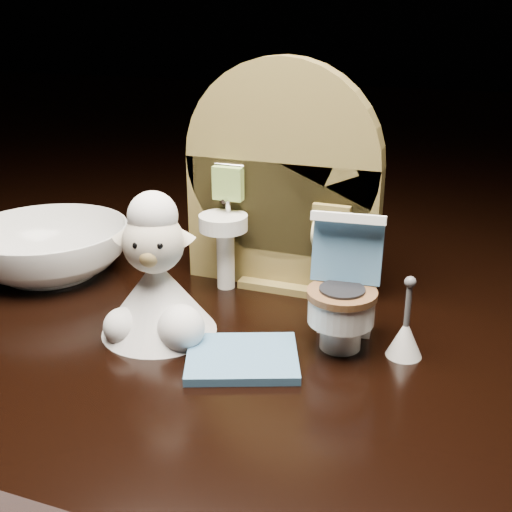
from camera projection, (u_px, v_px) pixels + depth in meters
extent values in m
cube|color=black|center=(247.00, 395.00, 0.40)|extent=(2.50, 2.50, 0.10)
cube|color=olive|center=(281.00, 224.00, 0.43)|extent=(0.13, 0.02, 0.09)
cylinder|color=olive|center=(282.00, 161.00, 0.41)|extent=(0.13, 0.02, 0.13)
cube|color=olive|center=(281.00, 280.00, 0.44)|extent=(0.05, 0.04, 0.01)
cylinder|color=white|center=(226.00, 257.00, 0.43)|extent=(0.01, 0.01, 0.04)
cylinder|color=white|center=(223.00, 223.00, 0.42)|extent=(0.03, 0.03, 0.01)
cylinder|color=silver|center=(228.00, 204.00, 0.42)|extent=(0.00, 0.00, 0.01)
cube|color=#8AAE50|center=(228.00, 183.00, 0.42)|extent=(0.02, 0.01, 0.02)
cube|color=olive|center=(331.00, 222.00, 0.40)|extent=(0.02, 0.01, 0.02)
cylinder|color=#C6BA83|center=(328.00, 234.00, 0.40)|extent=(0.02, 0.02, 0.02)
cylinder|color=white|center=(340.00, 333.00, 0.36)|extent=(0.02, 0.02, 0.02)
cylinder|color=white|center=(341.00, 309.00, 0.35)|extent=(0.04, 0.04, 0.02)
cylinder|color=brown|center=(342.00, 294.00, 0.34)|extent=(0.04, 0.04, 0.00)
cube|color=white|center=(346.00, 295.00, 0.37)|extent=(0.03, 0.02, 0.05)
cube|color=teal|center=(348.00, 248.00, 0.35)|extent=(0.04, 0.02, 0.04)
cube|color=white|center=(349.00, 218.00, 0.34)|extent=(0.04, 0.01, 0.01)
cylinder|color=#A3B231|center=(364.00, 250.00, 0.36)|extent=(0.01, 0.01, 0.01)
cube|color=teal|center=(242.00, 358.00, 0.34)|extent=(0.07, 0.07, 0.00)
cone|color=white|center=(405.00, 338.00, 0.35)|extent=(0.02, 0.02, 0.02)
cylinder|color=#59595B|center=(408.00, 305.00, 0.34)|extent=(0.00, 0.00, 0.03)
sphere|color=#59595B|center=(410.00, 282.00, 0.33)|extent=(0.01, 0.01, 0.01)
cone|color=white|center=(158.00, 296.00, 0.37)|extent=(0.07, 0.07, 0.04)
sphere|color=white|center=(181.00, 328.00, 0.36)|extent=(0.03, 0.03, 0.03)
sphere|color=white|center=(123.00, 327.00, 0.36)|extent=(0.02, 0.02, 0.02)
sphere|color=beige|center=(153.00, 242.00, 0.36)|extent=(0.03, 0.03, 0.03)
sphere|color=tan|center=(149.00, 256.00, 0.34)|extent=(0.01, 0.01, 0.01)
sphere|color=white|center=(153.00, 216.00, 0.35)|extent=(0.03, 0.03, 0.03)
cone|color=beige|center=(126.00, 233.00, 0.36)|extent=(0.02, 0.01, 0.02)
cone|color=beige|center=(182.00, 234.00, 0.36)|extent=(0.02, 0.01, 0.02)
sphere|color=black|center=(137.00, 245.00, 0.34)|extent=(0.00, 0.00, 0.00)
sphere|color=black|center=(160.00, 246.00, 0.34)|extent=(0.00, 0.00, 0.00)
imported|color=white|center=(49.00, 250.00, 0.45)|extent=(0.12, 0.12, 0.04)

